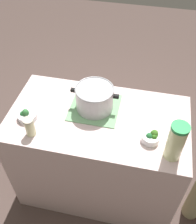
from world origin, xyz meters
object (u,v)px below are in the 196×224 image
(lemonade_pitcher, at_px, (176,142))
(broccoli_bowl_center, at_px, (151,137))
(broccoli_bowl_front, at_px, (27,115))
(mason_jar, at_px, (30,127))
(cooking_pot, at_px, (95,98))

(lemonade_pitcher, relative_size, broccoli_bowl_center, 2.32)
(lemonade_pitcher, xyz_separation_m, broccoli_bowl_front, (-1.00, 0.11, -0.11))
(mason_jar, distance_m, broccoli_bowl_center, 0.79)
(lemonade_pitcher, distance_m, broccoli_bowl_center, 0.19)
(broccoli_bowl_front, bearing_deg, lemonade_pitcher, -6.08)
(broccoli_bowl_front, bearing_deg, broccoli_bowl_center, -1.21)
(cooking_pot, bearing_deg, broccoli_bowl_front, -155.77)
(cooking_pot, height_order, broccoli_bowl_front, cooking_pot)
(lemonade_pitcher, bearing_deg, broccoli_bowl_front, 173.92)
(lemonade_pitcher, xyz_separation_m, mason_jar, (-0.92, -0.02, -0.07))
(mason_jar, relative_size, broccoli_bowl_front, 1.00)
(broccoli_bowl_front, distance_m, broccoli_bowl_center, 0.87)
(lemonade_pitcher, bearing_deg, mason_jar, -178.55)
(broccoli_bowl_center, bearing_deg, cooking_pot, 152.85)
(broccoli_bowl_center, bearing_deg, broccoli_bowl_front, 178.79)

